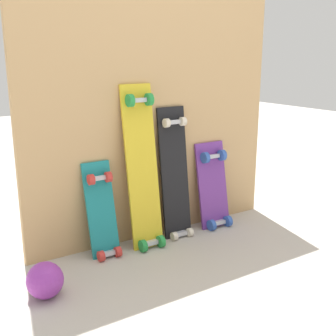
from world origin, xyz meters
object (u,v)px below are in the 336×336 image
Objects in this scene: skateboard_yellow at (143,173)px; skateboard_purple at (214,190)px; skateboard_black at (175,179)px; rubber_ball at (45,280)px; skateboard_teal at (102,216)px.

skateboard_yellow is 0.56m from skateboard_purple.
skateboard_purple is (0.52, 0.01, -0.19)m from skateboard_yellow.
skateboard_yellow is at bearing -175.08° from skateboard_black.
rubber_ball is at bearing -158.25° from skateboard_yellow.
rubber_ball is at bearing -166.85° from skateboard_purple.
skateboard_yellow is 1.64× the size of skateboard_purple.
skateboard_purple is (0.78, 0.01, 0.02)m from skateboard_teal.
skateboard_teal is 0.51m from rubber_ball.
skateboard_purple is at bearing -1.49° from skateboard_black.
skateboard_teal is at bearing -179.47° from skateboard_purple.
skateboard_black is (0.49, 0.01, 0.13)m from skateboard_teal.
skateboard_purple is 3.56× the size of rubber_ball.
skateboard_purple reaches higher than rubber_ball.
skateboard_black is 1.42× the size of skateboard_purple.
rubber_ball is (-0.41, -0.27, -0.14)m from skateboard_teal.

